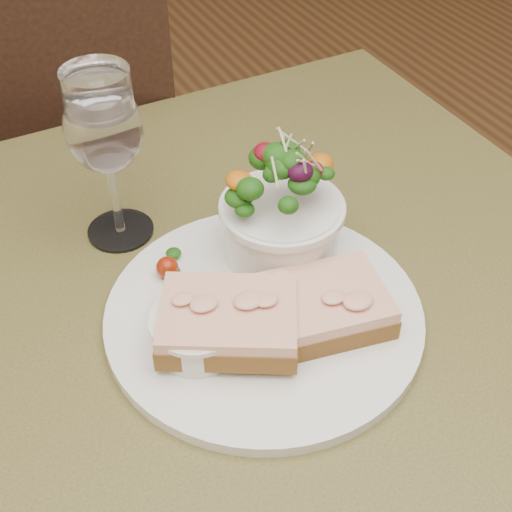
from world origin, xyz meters
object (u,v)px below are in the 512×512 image
dinner_plate (264,314)px  ramekin (197,330)px  chair_far (78,264)px  wine_glass (104,133)px  cafe_table (248,377)px  sandwich_front (320,307)px  salad_bowl (282,206)px  sandwich_back (228,321)px

dinner_plate → ramekin: size_ratio=3.91×
chair_far → ramekin: (-0.02, -0.67, 0.49)m
chair_far → ramekin: bearing=107.0°
dinner_plate → wine_glass: wine_glass is taller
ramekin → dinner_plate: bearing=8.4°
cafe_table → dinner_plate: 0.11m
dinner_plate → ramekin: (-0.07, -0.01, 0.03)m
ramekin → wine_glass: 0.21m
sandwich_front → ramekin: bearing=179.1°
dinner_plate → sandwich_front: 0.06m
sandwich_front → ramekin: size_ratio=1.74×
dinner_plate → salad_bowl: 0.11m
chair_far → wine_glass: 0.75m
sandwich_front → salad_bowl: (0.01, 0.10, 0.04)m
chair_far → sandwich_front: 0.85m
dinner_plate → salad_bowl: bearing=50.1°
salad_bowl → chair_far: bearing=100.2°
chair_far → salad_bowl: size_ratio=7.09×
sandwich_front → sandwich_back: (-0.08, 0.02, 0.01)m
cafe_table → salad_bowl: salad_bowl is taller
dinner_plate → sandwich_back: 0.06m
ramekin → wine_glass: size_ratio=0.43×
ramekin → salad_bowl: (0.12, 0.07, 0.04)m
cafe_table → chair_far: bearing=94.1°
chair_far → dinner_plate: chair_far is taller
sandwich_front → ramekin: (-0.11, 0.02, 0.00)m
ramekin → wine_glass: bearing=91.5°
chair_far → sandwich_back: (0.01, -0.68, 0.49)m
sandwich_back → salad_bowl: size_ratio=1.16×
dinner_plate → sandwich_front: (0.04, -0.03, 0.02)m
wine_glass → salad_bowl: bearing=-42.3°
salad_bowl → sandwich_back: bearing=-140.3°
sandwich_front → ramekin: 0.11m
dinner_plate → sandwich_front: sandwich_front is taller
salad_bowl → wine_glass: 0.18m
salad_bowl → wine_glass: size_ratio=0.73×
wine_glass → cafe_table: bearing=-67.8°
sandwich_back → ramekin: sandwich_back is taller
sandwich_back → salad_bowl: 0.13m
cafe_table → chair_far: (-0.05, 0.65, -0.36)m
sandwich_front → wine_glass: size_ratio=0.75×
sandwich_back → salad_bowl: bearing=69.0°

